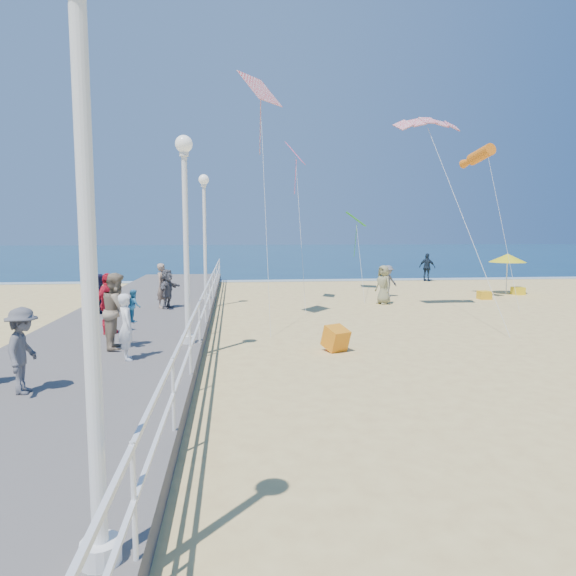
{
  "coord_description": "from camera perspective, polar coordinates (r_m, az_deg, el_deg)",
  "views": [
    {
      "loc": [
        -4.16,
        -13.4,
        3.32
      ],
      "look_at": [
        -2.5,
        2.0,
        1.6
      ],
      "focal_mm": 32.0,
      "sensor_mm": 36.0,
      "label": 1
    }
  ],
  "objects": [
    {
      "name": "surf_line",
      "position": [
        34.32,
        0.85,
        0.84
      ],
      "size": [
        160.0,
        1.2,
        0.04
      ],
      "primitive_type": "cube",
      "color": "silver",
      "rests_on": "ground"
    },
    {
      "name": "kite_diamond_pink",
      "position": [
        24.04,
        0.83,
        14.71
      ],
      "size": [
        1.07,
        1.33,
        0.89
      ],
      "primitive_type": "cube",
      "rotation": [
        0.85,
        0.0,
        1.3
      ],
      "color": "#FF5D9D"
    },
    {
      "name": "beach_chair_left",
      "position": [
        26.92,
        20.97,
        -0.74
      ],
      "size": [
        0.55,
        0.55,
        0.4
      ],
      "primitive_type": "cube",
      "color": "yellow",
      "rests_on": "ground"
    },
    {
      "name": "spectator_3",
      "position": [
        15.43,
        -19.41,
        -1.65
      ],
      "size": [
        0.76,
        1.11,
        1.74
      ],
      "primitive_type": "imported",
      "rotation": [
        0.0,
        0.0,
        1.2
      ],
      "color": "red",
      "rests_on": "boardwalk"
    },
    {
      "name": "spectator_6",
      "position": [
        20.18,
        -13.75,
        0.27
      ],
      "size": [
        0.63,
        0.73,
        1.7
      ],
      "primitive_type": "imported",
      "rotation": [
        0.0,
        0.0,
        1.14
      ],
      "color": "gray",
      "rests_on": "boardwalk"
    },
    {
      "name": "box_kite",
      "position": [
        14.34,
        5.32,
        -5.85
      ],
      "size": [
        0.81,
        0.88,
        0.74
      ],
      "primitive_type": "cube",
      "rotation": [
        0.31,
        0.0,
        0.47
      ],
      "color": "#E04C0D",
      "rests_on": "ground"
    },
    {
      "name": "ground",
      "position": [
        14.42,
        10.87,
        -7.09
      ],
      "size": [
        160.0,
        160.0,
        0.0
      ],
      "primitive_type": "plane",
      "color": "#E7CA79",
      "rests_on": "ground"
    },
    {
      "name": "woman_holding_toddler",
      "position": [
        12.23,
        -17.5,
        -4.13
      ],
      "size": [
        0.53,
        0.64,
        1.52
      ],
      "primitive_type": "imported",
      "rotation": [
        0.0,
        0.0,
        1.9
      ],
      "color": "white",
      "rests_on": "boardwalk"
    },
    {
      "name": "lamp_post_near",
      "position": [
        4.57,
        -21.59,
        10.16
      ],
      "size": [
        0.44,
        0.44,
        5.32
      ],
      "color": "white",
      "rests_on": "boardwalk"
    },
    {
      "name": "ocean",
      "position": [
        78.58,
        -3.11,
        3.92
      ],
      "size": [
        160.0,
        90.0,
        0.05
      ],
      "primitive_type": "cube",
      "color": "#0C2F4C",
      "rests_on": "ground"
    },
    {
      "name": "beach_umbrella",
      "position": [
        29.43,
        23.21,
        3.08
      ],
      "size": [
        1.9,
        1.9,
        2.14
      ],
      "color": "white",
      "rests_on": "ground"
    },
    {
      "name": "railing",
      "position": [
        13.59,
        -9.84,
        -2.52
      ],
      "size": [
        0.05,
        42.0,
        0.55
      ],
      "color": "white",
      "rests_on": "boardwalk"
    },
    {
      "name": "kite_diamond_redwhite",
      "position": [
        19.23,
        -3.12,
        21.21
      ],
      "size": [
        1.63,
        1.7,
        1.08
      ],
      "primitive_type": "cube",
      "rotation": [
        0.85,
        0.0,
        0.89
      ],
      "color": "red"
    },
    {
      "name": "beach_chair_right",
      "position": [
        29.49,
        24.19,
        -0.29
      ],
      "size": [
        0.55,
        0.55,
        0.4
      ],
      "primitive_type": "cube",
      "color": "yellow",
      "rests_on": "ground"
    },
    {
      "name": "spectator_2",
      "position": [
        10.44,
        -27.37,
        -6.19
      ],
      "size": [
        0.62,
        1.04,
        1.57
      ],
      "primitive_type": "imported",
      "rotation": [
        0.0,
        0.0,
        1.61
      ],
      "color": "#525257",
      "rests_on": "boardwalk"
    },
    {
      "name": "kite_parafoil",
      "position": [
        22.36,
        15.3,
        17.52
      ],
      "size": [
        2.64,
        0.94,
        0.65
      ],
      "primitive_type": null,
      "rotation": [
        0.44,
        0.0,
        0.0
      ],
      "color": "red"
    },
    {
      "name": "lamp_post_far",
      "position": [
        22.44,
        -9.26,
        7.13
      ],
      "size": [
        0.44,
        0.44,
        5.32
      ],
      "color": "white",
      "rests_on": "boardwalk"
    },
    {
      "name": "boardwalk",
      "position": [
        14.16,
        -19.77,
        -6.77
      ],
      "size": [
        5.0,
        44.0,
        0.4
      ],
      "primitive_type": "cube",
      "color": "slate",
      "rests_on": "ground"
    },
    {
      "name": "kite_windsock",
      "position": [
        26.12,
        20.66,
        13.71
      ],
      "size": [
        0.97,
        2.48,
        1.04
      ],
      "primitive_type": "cylinder",
      "rotation": [
        1.36,
        0.0,
        0.17
      ],
      "color": "orange"
    },
    {
      "name": "spectator_7",
      "position": [
        19.17,
        -20.04,
        -0.66
      ],
      "size": [
        0.84,
        0.88,
        1.43
      ],
      "primitive_type": "imported",
      "rotation": [
        0.0,
        0.0,
        0.97
      ],
      "color": "#1B1A3B",
      "rests_on": "boardwalk"
    },
    {
      "name": "beach_walker_c",
      "position": [
        23.8,
        10.56,
        0.36
      ],
      "size": [
        0.88,
        1.03,
        1.78
      ],
      "primitive_type": "imported",
      "rotation": [
        0.0,
        0.0,
        -1.12
      ],
      "color": "#84835B",
      "rests_on": "ground"
    },
    {
      "name": "beach_walker_b",
      "position": [
        35.3,
        15.21,
        2.24
      ],
      "size": [
        1.12,
        1.07,
        1.86
      ],
      "primitive_type": "imported",
      "rotation": [
        0.0,
        0.0,
        2.41
      ],
      "color": "#192638",
      "rests_on": "ground"
    },
    {
      "name": "spectator_5",
      "position": [
        19.97,
        -13.24,
        -0.08
      ],
      "size": [
        0.88,
        1.45,
        1.49
      ],
      "primitive_type": "imported",
      "rotation": [
        0.0,
        0.0,
        1.23
      ],
      "color": "#57565B",
      "rests_on": "boardwalk"
    },
    {
      "name": "toddler_held",
      "position": [
        12.28,
        -16.75,
        -1.88
      ],
      "size": [
        0.39,
        0.44,
        0.75
      ],
      "primitive_type": "imported",
      "rotation": [
        0.0,
        0.0,
        1.9
      ],
      "color": "teal",
      "rests_on": "boardwalk"
    },
    {
      "name": "lamp_post_mid",
      "position": [
        13.46,
        -11.33,
        7.66
      ],
      "size": [
        0.44,
        0.44,
        5.32
      ],
      "color": "white",
      "rests_on": "boardwalk"
    },
    {
      "name": "spectator_1",
      "position": [
        13.47,
        -18.45,
        -2.41
      ],
      "size": [
        0.79,
        0.98,
        1.9
      ],
      "primitive_type": "imported",
      "rotation": [
        0.0,
        0.0,
        1.66
      ],
      "color": "gray",
      "rests_on": "boardwalk"
    },
    {
      "name": "beach_walker_a",
      "position": [
        26.45,
        11.04,
        0.76
      ],
      "size": [
        1.18,
        0.95,
        1.6
      ],
      "primitive_type": "imported",
      "rotation": [
        0.0,
        0.0,
        0.4
      ],
      "color": "slate",
      "rests_on": "ground"
    },
    {
      "name": "kite_diamond_green",
      "position": [
        29.56,
        7.54,
        7.6
      ],
      "size": [
        1.33,
        1.54,
        0.82
      ],
      "primitive_type": "cube",
      "rotation": [
        0.63,
        0.0,
        1.4
      ],
      "color": "green"
    }
  ]
}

